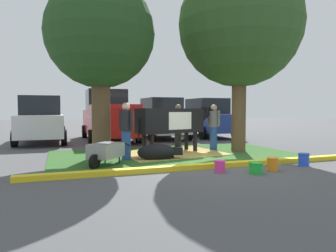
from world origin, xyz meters
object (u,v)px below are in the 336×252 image
(person_visitor_near, at_px, (126,129))
(bucket_green, at_px, (256,168))
(shade_tree_left, at_px, (100,35))
(cow_holstein, at_px, (173,121))
(person_visitor_far, at_px, (214,126))
(sedan_silver, at_px, (161,119))
(sedan_blue, at_px, (207,118))
(hatchback_white, at_px, (41,120))
(calf_lying, at_px, (158,152))
(bucket_blue, at_px, (304,159))
(wheelbarrow, at_px, (105,151))
(bucket_orange, at_px, (272,164))
(bucket_pink, at_px, (220,166))
(person_handler, at_px, (178,125))
(pickup_truck_black, at_px, (109,117))
(shade_tree_right, at_px, (240,26))

(person_visitor_near, height_order, bucket_green, person_visitor_near)
(shade_tree_left, height_order, cow_holstein, shade_tree_left)
(person_visitor_far, height_order, sedan_silver, sedan_silver)
(person_visitor_near, bearing_deg, sedan_blue, 47.39)
(person_visitor_near, xyz_separation_m, hatchback_white, (-2.51, 5.85, 0.10))
(calf_lying, distance_m, bucket_blue, 3.87)
(shade_tree_left, bearing_deg, sedan_silver, 55.71)
(bucket_green, xyz_separation_m, sedan_silver, (0.72, 8.96, 0.85))
(calf_lying, relative_size, sedan_blue, 0.30)
(wheelbarrow, distance_m, bucket_orange, 4.14)
(person_visitor_near, bearing_deg, person_visitor_far, 18.16)
(bucket_orange, relative_size, sedan_silver, 0.07)
(shade_tree_left, bearing_deg, person_visitor_near, -48.89)
(bucket_pink, height_order, sedan_silver, sedan_silver)
(person_visitor_near, bearing_deg, bucket_orange, -42.59)
(bucket_orange, height_order, sedan_blue, sedan_blue)
(person_handler, relative_size, bucket_pink, 5.89)
(person_handler, relative_size, bucket_orange, 5.24)
(hatchback_white, bearing_deg, person_visitor_near, -66.76)
(person_visitor_near, relative_size, sedan_silver, 0.37)
(cow_holstein, height_order, sedan_silver, sedan_silver)
(person_visitor_far, relative_size, bucket_green, 5.02)
(cow_holstein, bearing_deg, shade_tree_left, -175.04)
(bucket_green, distance_m, sedan_silver, 9.03)
(calf_lying, xyz_separation_m, wheelbarrow, (-1.53, -0.35, 0.15))
(bucket_pink, height_order, hatchback_white, hatchback_white)
(calf_lying, distance_m, wheelbarrow, 1.57)
(wheelbarrow, height_order, sedan_blue, sedan_blue)
(hatchback_white, bearing_deg, sedan_blue, 2.16)
(bucket_pink, distance_m, bucket_green, 0.80)
(person_handler, bearing_deg, shade_tree_left, -156.14)
(person_visitor_near, relative_size, bucket_blue, 5.08)
(calf_lying, bearing_deg, pickup_truck_black, 93.39)
(person_visitor_near, relative_size, hatchback_white, 0.37)
(cow_holstein, distance_m, person_visitor_far, 1.65)
(person_visitor_near, xyz_separation_m, bucket_orange, (2.94, -2.70, -0.72))
(person_handler, bearing_deg, wheelbarrow, -138.22)
(shade_tree_left, distance_m, shade_tree_right, 4.69)
(shade_tree_right, relative_size, person_handler, 3.90)
(person_handler, bearing_deg, sedan_silver, 80.53)
(sedan_silver, bearing_deg, person_handler, -99.47)
(wheelbarrow, height_order, bucket_green, wheelbarrow)
(person_visitor_near, xyz_separation_m, sedan_silver, (3.08, 6.10, 0.10))
(pickup_truck_black, bearing_deg, sedan_silver, 2.54)
(bucket_pink, relative_size, pickup_truck_black, 0.05)
(calf_lying, xyz_separation_m, bucket_blue, (3.28, -2.06, -0.07))
(pickup_truck_black, bearing_deg, person_visitor_near, -94.29)
(person_handler, distance_m, bucket_green, 4.94)
(bucket_blue, bearing_deg, cow_holstein, 124.87)
(shade_tree_right, xyz_separation_m, hatchback_white, (-6.54, 5.35, -3.29))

